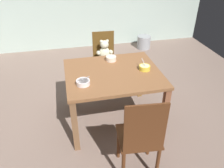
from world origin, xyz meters
TOP-DOWN VIEW (x-y plane):
  - ground_plane at (0.00, 0.00)m, footprint 5.20×5.20m
  - dining_table at (0.00, 0.00)m, footprint 1.11×0.94m
  - teddy_chair_far_center at (0.07, 0.86)m, footprint 0.38×0.41m
  - teddy_chair_near_front at (0.06, -0.86)m, footprint 0.42×0.40m
  - porridge_bowl_yellow_near_right at (0.38, -0.02)m, footprint 0.13×0.14m
  - porridge_bowl_cream_far_center at (0.04, 0.30)m, footprint 0.13×0.13m
  - porridge_bowl_white_near_left at (-0.37, -0.19)m, footprint 0.15×0.15m
  - metal_pail at (1.19, 2.15)m, footprint 0.29×0.29m

SIDE VIEW (x-z plane):
  - ground_plane at x=0.00m, z-range -0.04..0.00m
  - metal_pail at x=1.19m, z-range 0.00..0.27m
  - teddy_chair_far_center at x=0.07m, z-range 0.09..0.94m
  - teddy_chair_near_front at x=0.06m, z-range 0.08..1.03m
  - dining_table at x=0.00m, z-range 0.25..0.95m
  - porridge_bowl_white_near_left at x=-0.37m, z-range 0.67..0.79m
  - porridge_bowl_yellow_near_right at x=0.38m, z-range 0.67..0.79m
  - porridge_bowl_cream_far_center at x=0.04m, z-range 0.70..0.76m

